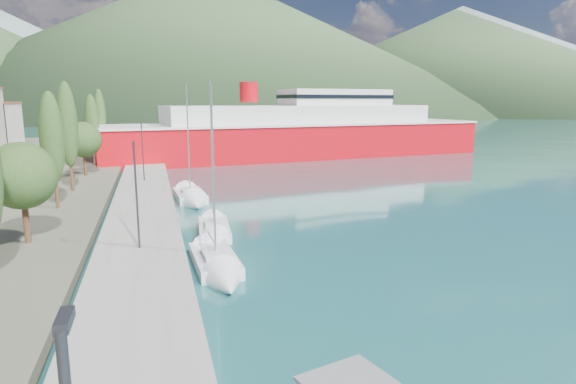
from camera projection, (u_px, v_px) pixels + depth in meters
name	position (u px, v px, depth m)	size (l,w,h in m)	color
ground	(182.00, 135.00, 130.84)	(1400.00, 1400.00, 0.00)	#1D5759
quay	(143.00, 208.00, 39.48)	(5.00, 88.00, 0.80)	gray
hills_far	(264.00, 48.00, 625.06)	(1480.00, 900.00, 180.00)	slate
hills_near	(284.00, 51.00, 386.65)	(1010.00, 520.00, 115.00)	#36502E
tree_row	(63.00, 140.00, 42.09)	(4.01, 64.77, 10.25)	#47301E
lamp_posts	(137.00, 190.00, 27.57)	(0.15, 48.19, 6.06)	#2D2D33
sailboat_near	(221.00, 272.00, 25.10)	(2.52, 7.59, 10.80)	silver
sailboat_mid	(215.00, 237.00, 31.62)	(2.68, 7.95, 11.23)	silver
sailboat_far	(193.00, 200.00, 43.14)	(3.01, 8.08, 11.67)	silver
ferry	(301.00, 133.00, 79.43)	(64.81, 22.01, 12.63)	red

